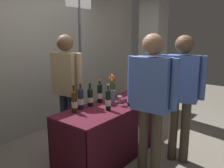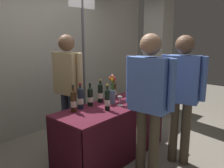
{
  "view_description": "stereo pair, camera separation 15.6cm",
  "coord_description": "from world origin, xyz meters",
  "views": [
    {
      "loc": [
        -2.36,
        -1.86,
        1.68
      ],
      "look_at": [
        0.0,
        0.0,
        1.05
      ],
      "focal_mm": 36.4,
      "sensor_mm": 36.0,
      "label": 1
    },
    {
      "loc": [
        -2.26,
        -1.98,
        1.68
      ],
      "look_at": [
        0.0,
        0.0,
        1.05
      ],
      "focal_mm": 36.4,
      "sensor_mm": 36.0,
      "label": 2
    }
  ],
  "objects": [
    {
      "name": "display_bottle_5",
      "position": [
        0.48,
        -0.08,
        0.88
      ],
      "size": [
        0.07,
        0.07,
        0.31
      ],
      "color": "black",
      "rests_on": "tasting_table"
    },
    {
      "name": "display_bottle_6",
      "position": [
        0.0,
        0.22,
        0.89
      ],
      "size": [
        0.07,
        0.07,
        0.34
      ],
      "color": "black",
      "rests_on": "tasting_table"
    },
    {
      "name": "featured_wine_bottle",
      "position": [
        -0.2,
        -0.1,
        0.89
      ],
      "size": [
        0.07,
        0.07,
        0.34
      ],
      "color": "black",
      "rests_on": "tasting_table"
    },
    {
      "name": "brochure_stand",
      "position": [
        0.46,
        -0.2,
        0.83
      ],
      "size": [
        0.13,
        0.11,
        0.17
      ],
      "primitive_type": "cube",
      "rotation": [
        -0.07,
        0.0,
        2.48
      ],
      "color": "silver",
      "rests_on": "tasting_table"
    },
    {
      "name": "display_bottle_3",
      "position": [
        -0.38,
        0.22,
        0.89
      ],
      "size": [
        0.08,
        0.08,
        0.34
      ],
      "color": "#192333",
      "rests_on": "tasting_table"
    },
    {
      "name": "display_bottle_7",
      "position": [
        0.13,
        -0.21,
        0.88
      ],
      "size": [
        0.07,
        0.07,
        0.31
      ],
      "color": "#192333",
      "rests_on": "tasting_table"
    },
    {
      "name": "vendor_presenter",
      "position": [
        -0.24,
        0.65,
        1.03
      ],
      "size": [
        0.24,
        0.58,
        1.71
      ],
      "rotation": [
        0.0,
        0.0,
        -1.49
      ],
      "color": "#2D3347",
      "rests_on": "ground_plane"
    },
    {
      "name": "display_bottle_1",
      "position": [
        -0.52,
        0.19,
        0.89
      ],
      "size": [
        0.07,
        0.07,
        0.34
      ],
      "color": "#38230F",
      "rests_on": "tasting_table"
    },
    {
      "name": "tasting_table",
      "position": [
        0.0,
        0.0,
        0.51
      ],
      "size": [
        1.67,
        0.65,
        0.75
      ],
      "color": "#4C1423",
      "rests_on": "ground_plane"
    },
    {
      "name": "display_bottle_2",
      "position": [
        0.68,
        -0.03,
        0.89
      ],
      "size": [
        0.07,
        0.07,
        0.33
      ],
      "color": "#38230F",
      "rests_on": "tasting_table"
    },
    {
      "name": "wine_glass_near_vendor",
      "position": [
        0.63,
        -0.15,
        0.85
      ],
      "size": [
        0.07,
        0.07,
        0.14
      ],
      "color": "silver",
      "rests_on": "tasting_table"
    },
    {
      "name": "booth_signpost",
      "position": [
        0.41,
        1.02,
        1.42
      ],
      "size": [
        0.57,
        0.04,
        2.33
      ],
      "color": "#47474C",
      "rests_on": "ground_plane"
    },
    {
      "name": "taster_foreground_right",
      "position": [
        -0.14,
        -0.67,
        1.04
      ],
      "size": [
        0.24,
        0.6,
        1.71
      ],
      "rotation": [
        0.0,
        0.0,
        1.63
      ],
      "color": "#4C4233",
      "rests_on": "ground_plane"
    },
    {
      "name": "display_bottle_4",
      "position": [
        -0.21,
        0.21,
        0.88
      ],
      "size": [
        0.08,
        0.08,
        0.32
      ],
      "color": "black",
      "rests_on": "tasting_table"
    },
    {
      "name": "display_bottle_0",
      "position": [
        0.29,
        0.22,
        0.88
      ],
      "size": [
        0.08,
        0.08,
        0.31
      ],
      "color": "#38230F",
      "rests_on": "tasting_table"
    },
    {
      "name": "wine_glass_near_taster",
      "position": [
        0.74,
        0.15,
        0.85
      ],
      "size": [
        0.07,
        0.07,
        0.14
      ],
      "color": "silver",
      "rests_on": "tasting_table"
    },
    {
      "name": "concrete_pillar",
      "position": [
        2.02,
        0.48,
        1.68
      ],
      "size": [
        0.44,
        0.44,
        3.35
      ],
      "primitive_type": "cube",
      "color": "gray",
      "rests_on": "ground_plane"
    },
    {
      "name": "flower_vase",
      "position": [
        0.08,
        0.06,
        0.9
      ],
      "size": [
        0.1,
        0.1,
        0.42
      ],
      "color": "slate",
      "rests_on": "tasting_table"
    },
    {
      "name": "taster_foreground_left",
      "position": [
        0.46,
        -0.79,
        1.02
      ],
      "size": [
        0.29,
        0.56,
        1.7
      ],
      "rotation": [
        0.0,
        0.0,
        1.78
      ],
      "color": "#4C4233",
      "rests_on": "ground_plane"
    },
    {
      "name": "ground_plane",
      "position": [
        0.0,
        0.0,
        0.0
      ],
      "size": [
        12.0,
        12.0,
        0.0
      ],
      "primitive_type": "plane",
      "color": "gray"
    },
    {
      "name": "back_partition",
      "position": [
        0.0,
        1.62,
        1.4
      ],
      "size": [
        5.69,
        0.12,
        2.8
      ],
      "primitive_type": "cube",
      "color": "#9E998E",
      "rests_on": "ground_plane"
    },
    {
      "name": "wine_glass_mid",
      "position": [
        0.07,
        -0.08,
        0.84
      ],
      "size": [
        0.08,
        0.08,
        0.13
      ],
      "color": "silver",
      "rests_on": "tasting_table"
    }
  ]
}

